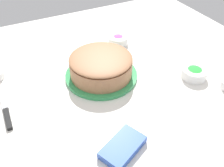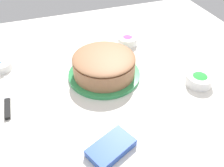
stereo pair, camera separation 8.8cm
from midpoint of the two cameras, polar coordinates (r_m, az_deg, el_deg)
The scene contains 7 objects.
ground_plane at distance 0.87m, azimuth 4.06°, elevation -3.96°, with size 1.54×1.54×0.00m, color silver.
frosted_cake at distance 0.94m, azimuth 0.70°, elevation 3.99°, with size 0.28×0.28×0.10m.
spreading_knife at distance 0.92m, azimuth -20.97°, elevation -3.62°, with size 0.02×0.24×0.01m.
sprinkle_bowl_green at distance 0.99m, azimuth 22.27°, elevation 0.81°, with size 0.10×0.10×0.04m.
sprinkle_bowl_rainbow at distance 1.16m, azimuth 5.86°, elevation 10.05°, with size 0.09×0.09×0.04m.
sprinkle_bowl_blue at distance 1.08m, azimuth -22.55°, elevation 3.82°, with size 0.09×0.09×0.03m.
candy_box_lower at distance 0.72m, azimuth 3.38°, elevation -15.09°, with size 0.14×0.08×0.03m, color #2D51B2.
Camera 2 is at (-0.22, -0.58, 0.60)m, focal length 38.81 mm.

